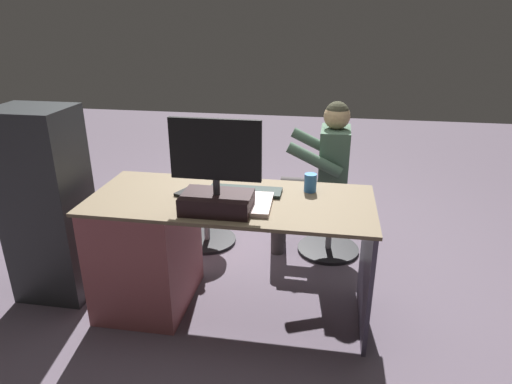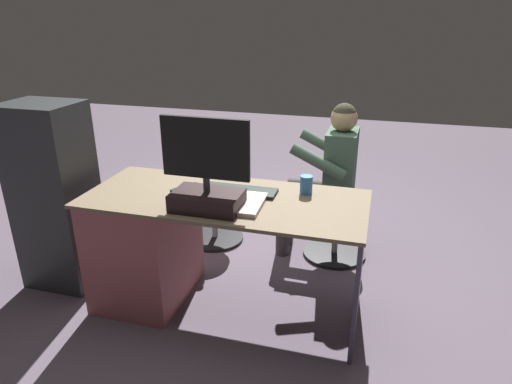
% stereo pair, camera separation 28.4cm
% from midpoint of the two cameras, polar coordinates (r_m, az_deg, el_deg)
% --- Properties ---
extents(ground_plane, '(10.00, 10.00, 0.00)m').
position_cam_midpoint_polar(ground_plane, '(3.22, 1.54, -9.77)').
color(ground_plane, '#5D515F').
extents(desk, '(1.58, 0.68, 0.73)m').
position_cam_midpoint_polar(desk, '(2.80, -9.33, -6.33)').
color(desk, brown).
rests_on(desk, ground_plane).
extents(monitor, '(0.47, 0.23, 0.49)m').
position_cam_midpoint_polar(monitor, '(2.31, -2.80, 1.02)').
color(monitor, black).
rests_on(monitor, desk).
extents(keyboard, '(0.42, 0.14, 0.02)m').
position_cam_midpoint_polar(keyboard, '(2.57, 1.15, 0.13)').
color(keyboard, black).
rests_on(keyboard, desk).
extents(computer_mouse, '(0.06, 0.10, 0.04)m').
position_cam_midpoint_polar(computer_mouse, '(2.63, -4.86, 0.70)').
color(computer_mouse, '#29242A').
rests_on(computer_mouse, desk).
extents(cup, '(0.07, 0.07, 0.11)m').
position_cam_midpoint_polar(cup, '(2.57, 9.55, 0.85)').
color(cup, '#3372BF').
rests_on(cup, desk).
extents(tv_remote, '(0.10, 0.16, 0.02)m').
position_cam_midpoint_polar(tv_remote, '(2.62, -6.30, 0.40)').
color(tv_remote, black).
rests_on(tv_remote, desk).
extents(notebook_binder, '(0.23, 0.31, 0.02)m').
position_cam_midpoint_polar(notebook_binder, '(2.40, 1.61, -1.50)').
color(notebook_binder, beige).
rests_on(notebook_binder, desk).
extents(office_chair_teddy, '(0.45, 0.45, 0.47)m').
position_cam_midpoint_polar(office_chair_teddy, '(3.49, -3.04, -2.01)').
color(office_chair_teddy, black).
rests_on(office_chair_teddy, ground_plane).
extents(teddy_bear, '(0.23, 0.23, 0.33)m').
position_cam_midpoint_polar(teddy_bear, '(3.38, -3.10, 3.37)').
color(teddy_bear, '#CBB083').
rests_on(teddy_bear, office_chair_teddy).
extents(visitor_chair, '(0.46, 0.46, 0.47)m').
position_cam_midpoint_polar(visitor_chair, '(3.35, 12.57, -3.83)').
color(visitor_chair, black).
rests_on(visitor_chair, ground_plane).
extents(person, '(0.53, 0.48, 1.14)m').
position_cam_midpoint_polar(person, '(3.20, 11.53, 2.80)').
color(person, '#4A6853').
rests_on(person, ground_plane).
extents(equipment_rack, '(0.44, 0.36, 1.20)m').
position_cam_midpoint_polar(equipment_rack, '(3.06, -21.73, -0.68)').
color(equipment_rack, '#2A2C2E').
rests_on(equipment_rack, ground_plane).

